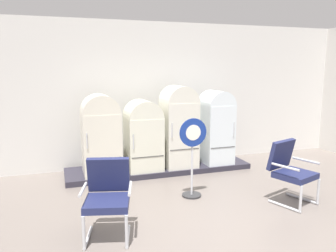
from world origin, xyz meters
The scene contains 10 objects.
ground centered at (0.00, 0.00, -0.03)m, with size 12.00×10.00×0.05m, color slate.
back_wall centered at (0.00, 3.66, 1.54)m, with size 11.76×0.12×3.06m.
display_plinth centered at (0.00, 3.02, 0.05)m, with size 3.75×0.95×0.10m, color #2B2934.
refrigerator_0 centered at (-1.18, 2.92, 0.90)m, with size 0.70×0.70×1.51m.
refrigerator_1 centered at (-0.35, 2.94, 0.83)m, with size 0.67×0.72×1.38m.
refrigerator_2 centered at (0.39, 2.93, 0.98)m, with size 0.65×0.71×1.65m.
refrigerator_3 centered at (1.23, 2.92, 0.92)m, with size 0.59×0.69×1.53m.
armchair_left centered at (-1.39, 0.65, 0.55)m, with size 0.70×0.74×0.98m.
armchair_right centered at (1.48, 0.82, 0.55)m, with size 0.73×0.77×0.98m.
sign_stand centered at (0.11, 1.51, 0.64)m, with size 0.46×0.32×1.31m.
Camera 1 is at (-1.93, -3.39, 2.11)m, focal length 35.97 mm.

